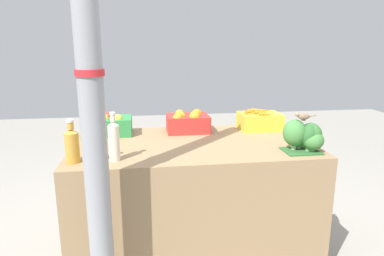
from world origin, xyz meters
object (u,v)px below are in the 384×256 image
object	(u,v)px
juice_bottle_golden	(94,145)
sparrow_bird	(303,116)
carrot_crate	(260,121)
broccoli_pile	(304,136)
apple_crate	(110,124)
juice_bottle_amber	(72,145)
orange_crate	(188,122)
juice_bottle_cloudy	(114,140)
support_pole	(91,99)

from	to	relation	value
juice_bottle_golden	sparrow_bird	bearing A→B (deg)	0.17
carrot_crate	sparrow_bird	xyz separation A→B (m)	(0.05, -0.62, 0.16)
carrot_crate	broccoli_pile	distance (m)	0.61
apple_crate	broccoli_pile	size ratio (longest dim) A/B	1.32
carrot_crate	juice_bottle_amber	distance (m)	1.46
juice_bottle_amber	juice_bottle_golden	distance (m)	0.12
carrot_crate	sparrow_bird	world-z (taller)	sparrow_bird
orange_crate	broccoli_pile	xyz separation A→B (m)	(0.66, -0.60, 0.02)
juice_bottle_golden	sparrow_bird	distance (m)	1.26
carrot_crate	sparrow_bird	distance (m)	0.64
apple_crate	orange_crate	distance (m)	0.59
orange_crate	juice_bottle_cloudy	size ratio (longest dim) A/B	1.13
juice_bottle_amber	orange_crate	bearing A→B (deg)	39.91
juice_bottle_cloudy	sparrow_bird	size ratio (longest dim) A/B	2.09
apple_crate	juice_bottle_golden	size ratio (longest dim) A/B	1.34
juice_bottle_cloudy	orange_crate	bearing A→B (deg)	50.66
broccoli_pile	juice_bottle_amber	bearing A→B (deg)	-179.13
broccoli_pile	sparrow_bird	world-z (taller)	sparrow_bird
broccoli_pile	juice_bottle_amber	distance (m)	1.40
orange_crate	carrot_crate	distance (m)	0.58
carrot_crate	juice_bottle_cloudy	bearing A→B (deg)	-150.20
juice_bottle_golden	juice_bottle_cloudy	bearing A→B (deg)	0.00
juice_bottle_golden	sparrow_bird	world-z (taller)	sparrow_bird
orange_crate	juice_bottle_cloudy	xyz separation A→B (m)	(-0.51, -0.62, 0.04)
apple_crate	sparrow_bird	bearing A→B (deg)	-26.89
juice_bottle_cloudy	sparrow_bird	bearing A→B (deg)	0.19
broccoli_pile	juice_bottle_amber	world-z (taller)	juice_bottle_amber
apple_crate	juice_bottle_golden	distance (m)	0.62
apple_crate	carrot_crate	size ratio (longest dim) A/B	1.00
broccoli_pile	juice_bottle_golden	size ratio (longest dim) A/B	1.01
apple_crate	juice_bottle_amber	size ratio (longest dim) A/B	1.28
support_pole	juice_bottle_amber	size ratio (longest dim) A/B	9.73
juice_bottle_amber	juice_bottle_cloudy	size ratio (longest dim) A/B	0.88
apple_crate	orange_crate	size ratio (longest dim) A/B	1.00
juice_bottle_golden	sparrow_bird	size ratio (longest dim) A/B	1.76
sparrow_bird	carrot_crate	bearing A→B (deg)	-78.86
support_pole	sparrow_bird	world-z (taller)	support_pole
sparrow_bird	support_pole	bearing A→B (deg)	21.89
orange_crate	juice_bottle_amber	world-z (taller)	juice_bottle_amber
orange_crate	juice_bottle_amber	size ratio (longest dim) A/B	1.28
juice_bottle_amber	juice_bottle_golden	size ratio (longest dim) A/B	1.05
carrot_crate	juice_bottle_cloudy	xyz separation A→B (m)	(-1.08, -0.62, 0.05)
juice_bottle_amber	juice_bottle_cloudy	bearing A→B (deg)	0.00
broccoli_pile	sparrow_bird	size ratio (longest dim) A/B	1.78
broccoli_pile	juice_bottle_golden	world-z (taller)	juice_bottle_golden
juice_bottle_golden	sparrow_bird	xyz separation A→B (m)	(1.25, 0.00, 0.13)
apple_crate	sparrow_bird	size ratio (longest dim) A/B	2.35
support_pole	orange_crate	world-z (taller)	support_pole
orange_crate	sparrow_bird	xyz separation A→B (m)	(0.63, -0.61, 0.15)
support_pole	juice_bottle_cloudy	world-z (taller)	support_pole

